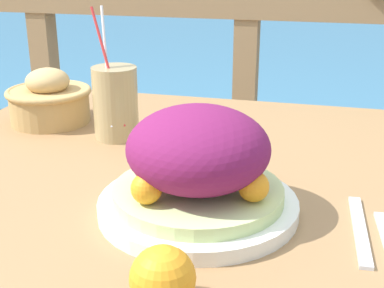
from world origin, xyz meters
name	(u,v)px	position (x,y,z in m)	size (l,w,h in m)	color
patio_table	(171,227)	(0.00, 0.00, 0.64)	(0.91, 0.85, 0.76)	#997047
railing_fence	(245,88)	(0.00, 0.82, 0.68)	(2.80, 0.08, 0.99)	#937551
sea_backdrop	(294,71)	(0.00, 3.32, 0.19)	(12.00, 4.00, 0.38)	teal
salad_plate	(198,169)	(0.08, -0.15, 0.82)	(0.27, 0.27, 0.15)	white
drink_glass	(115,103)	(-0.14, 0.11, 0.83)	(0.08, 0.08, 0.24)	tan
bread_basket	(49,100)	(-0.30, 0.16, 0.80)	(0.17, 0.17, 0.11)	tan
fork	(360,229)	(0.30, -0.15, 0.76)	(0.02, 0.18, 0.00)	silver
orange_near_basket	(163,278)	(0.10, -0.36, 0.79)	(0.07, 0.07, 0.07)	orange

